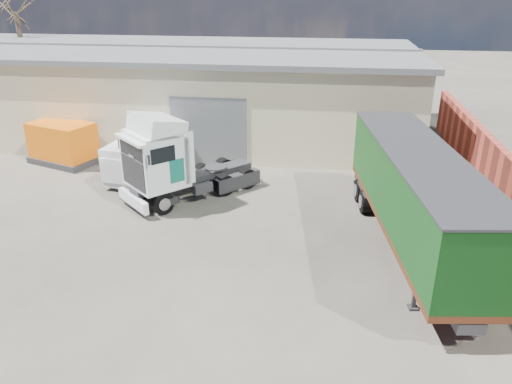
# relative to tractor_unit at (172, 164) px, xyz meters

# --- Properties ---
(ground) EXTENTS (120.00, 120.00, 0.00)m
(ground) POSITION_rel_tractor_unit_xyz_m (2.56, -5.24, -1.71)
(ground) COLOR black
(ground) RESTS_ON ground
(warehouse) EXTENTS (30.60, 12.60, 5.42)m
(warehouse) POSITION_rel_tractor_unit_xyz_m (-3.44, 10.76, 0.95)
(warehouse) COLOR #B9AD8E
(warehouse) RESTS_ON ground
(brick_boundary_wall) EXTENTS (0.35, 26.00, 2.50)m
(brick_boundary_wall) POSITION_rel_tractor_unit_xyz_m (14.06, 0.76, -0.46)
(brick_boundary_wall) COLOR maroon
(brick_boundary_wall) RESTS_ON ground
(tractor_unit) EXTENTS (5.73, 5.90, 4.07)m
(tractor_unit) POSITION_rel_tractor_unit_xyz_m (0.00, 0.00, 0.00)
(tractor_unit) COLOR black
(tractor_unit) RESTS_ON ground
(box_trailer) EXTENTS (3.84, 11.50, 3.75)m
(box_trailer) POSITION_rel_tractor_unit_xyz_m (9.77, -3.07, 0.58)
(box_trailer) COLOR #2D2D30
(box_trailer) RESTS_ON ground
(panel_van) EXTENTS (2.73, 5.17, 2.01)m
(panel_van) POSITION_rel_tractor_unit_xyz_m (-2.27, 2.56, -0.67)
(panel_van) COLOR black
(panel_van) RESTS_ON ground
(orange_skip) EXTENTS (4.02, 3.23, 2.18)m
(orange_skip) POSITION_rel_tractor_unit_xyz_m (-7.26, 4.02, -0.76)
(orange_skip) COLOR #2D2D30
(orange_skip) RESTS_ON ground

